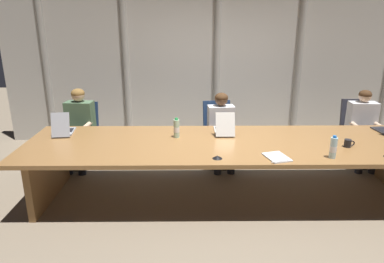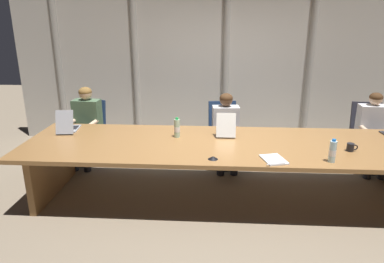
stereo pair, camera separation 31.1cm
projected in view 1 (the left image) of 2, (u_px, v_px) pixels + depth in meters
ground_plane at (227, 196)px, 4.56m from camera, size 15.18×15.18×0.00m
conference_table at (229, 152)px, 4.37m from camera, size 5.03×1.41×0.74m
curtain_backdrop at (216, 62)px, 6.29m from camera, size 7.59×0.17×2.92m
laptop_left_end at (64, 129)px, 4.63m from camera, size 0.27×0.46×0.32m
laptop_left_mid at (224, 128)px, 4.69m from camera, size 0.25×0.48×0.31m
office_chair_left_end at (83, 141)px, 5.52m from camera, size 0.60×0.60×0.95m
office_chair_left_mid at (218, 140)px, 5.54m from camera, size 0.60×0.61×0.97m
office_chair_center at (355, 140)px, 5.56m from camera, size 0.60×0.60×0.98m
person_left_end at (79, 124)px, 5.27m from camera, size 0.45×0.57×1.21m
person_left_mid at (222, 126)px, 5.30m from camera, size 0.44×0.57×1.14m
person_center at (363, 124)px, 5.32m from camera, size 0.44×0.56×1.18m
water_bottle_primary at (177, 129)px, 4.48m from camera, size 0.08×0.08×0.26m
water_bottle_secondary at (333, 148)px, 3.81m from camera, size 0.07×0.07×0.26m
coffee_mug_near at (348, 143)px, 4.16m from camera, size 0.13×0.08×0.09m
conference_mic_left_side at (217, 157)px, 3.83m from camera, size 0.11×0.11×0.03m
spiral_notepad at (277, 157)px, 3.84m from camera, size 0.29×0.35×0.03m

